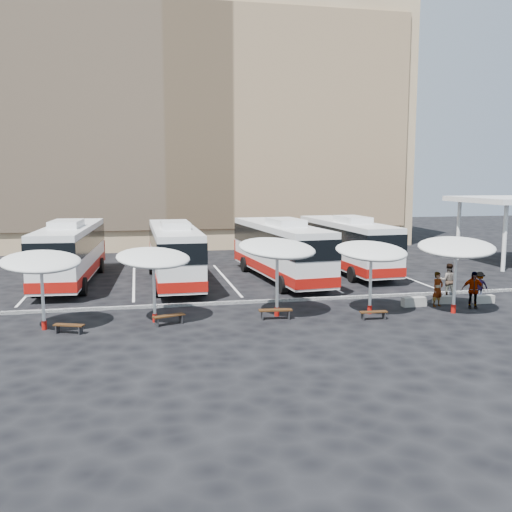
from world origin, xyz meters
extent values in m
plane|color=black|center=(0.00, 0.00, 0.00)|extent=(120.00, 120.00, 0.00)
cube|color=tan|center=(0.00, 32.00, 12.50)|extent=(42.00, 18.00, 25.00)
cube|color=#A2805C|center=(0.00, 22.90, 12.00)|extent=(40.00, 0.30, 20.00)
cylinder|color=white|center=(20.00, 7.00, 2.40)|extent=(0.30, 0.30, 4.80)
cylinder|color=white|center=(20.00, 13.00, 2.40)|extent=(0.30, 0.30, 4.80)
cube|color=black|center=(0.00, 0.50, 0.07)|extent=(34.00, 0.25, 0.15)
cube|color=white|center=(-12.00, 8.00, 0.01)|extent=(0.15, 12.00, 0.01)
cube|color=white|center=(-6.00, 8.00, 0.01)|extent=(0.15, 12.00, 0.01)
cube|color=white|center=(0.00, 8.00, 0.01)|extent=(0.15, 12.00, 0.01)
cube|color=white|center=(6.00, 8.00, 0.01)|extent=(0.15, 12.00, 0.01)
cube|color=white|center=(12.00, 8.00, 0.01)|extent=(0.15, 12.00, 0.01)
cube|color=white|center=(-9.87, 8.66, 2.08)|extent=(3.45, 12.92, 3.19)
cube|color=black|center=(-9.87, 8.66, 2.72)|extent=(3.51, 12.99, 1.17)
cube|color=#A2110B|center=(-9.87, 8.66, 0.91)|extent=(3.51, 12.99, 0.59)
cube|color=#A2110B|center=(-9.48, 15.04, 1.28)|extent=(2.73, 0.38, 1.49)
cube|color=white|center=(-9.94, 7.60, 3.89)|extent=(1.90, 3.29, 0.43)
cylinder|color=black|center=(-10.97, 12.46, 0.53)|extent=(0.44, 1.09, 1.06)
cylinder|color=black|center=(-8.32, 12.30, 0.53)|extent=(0.44, 1.09, 1.06)
cylinder|color=black|center=(-11.47, 4.49, 0.53)|extent=(0.44, 1.09, 1.06)
cylinder|color=black|center=(-8.81, 4.33, 0.53)|extent=(0.44, 1.09, 1.06)
cube|color=white|center=(-3.43, 7.32, 2.05)|extent=(2.71, 12.61, 3.15)
cube|color=black|center=(-3.43, 7.32, 2.68)|extent=(2.78, 12.67, 1.15)
cube|color=#A2110B|center=(-3.43, 7.32, 0.89)|extent=(2.78, 12.67, 0.58)
cube|color=#A2110B|center=(-3.48, 13.62, 1.26)|extent=(2.69, 0.23, 1.47)
cube|color=white|center=(-3.42, 6.27, 3.83)|extent=(1.70, 3.16, 0.42)
cylinder|color=black|center=(-4.77, 10.99, 0.52)|extent=(0.37, 1.05, 1.05)
cylinder|color=black|center=(-2.15, 11.01, 0.52)|extent=(0.37, 1.05, 1.05)
cylinder|color=black|center=(-4.71, 3.12, 0.52)|extent=(0.37, 1.05, 1.05)
cylinder|color=black|center=(-2.09, 3.14, 0.52)|extent=(0.37, 1.05, 1.05)
cube|color=white|center=(3.44, 7.01, 2.09)|extent=(3.82, 13.02, 3.21)
cube|color=black|center=(3.44, 7.01, 2.73)|extent=(3.89, 13.09, 1.18)
cube|color=#A2110B|center=(3.44, 7.01, 0.91)|extent=(3.89, 13.09, 0.59)
cube|color=#A2110B|center=(2.86, 13.40, 1.28)|extent=(2.75, 0.46, 1.50)
cube|color=white|center=(3.53, 5.94, 3.90)|extent=(1.99, 3.35, 0.43)
cylinder|color=black|center=(1.77, 10.61, 0.53)|extent=(0.47, 1.10, 1.07)
cylinder|color=black|center=(4.43, 10.85, 0.53)|extent=(0.47, 1.10, 1.07)
cylinder|color=black|center=(2.49, 2.63, 0.53)|extent=(0.47, 1.10, 1.07)
cylinder|color=black|center=(5.15, 2.87, 0.53)|extent=(0.47, 1.10, 1.07)
cube|color=white|center=(8.92, 9.37, 2.04)|extent=(3.17, 12.66, 3.14)
cube|color=black|center=(8.92, 9.37, 2.67)|extent=(3.23, 12.73, 1.15)
cube|color=#A2110B|center=(8.92, 9.37, 0.89)|extent=(3.23, 12.73, 0.58)
cube|color=#A2110B|center=(8.64, 15.65, 1.26)|extent=(2.69, 0.33, 1.47)
cube|color=white|center=(8.97, 8.33, 3.82)|extent=(1.81, 3.21, 0.42)
cylinder|color=black|center=(7.45, 12.98, 0.52)|extent=(0.41, 1.06, 1.05)
cylinder|color=black|center=(10.07, 13.09, 0.52)|extent=(0.41, 1.06, 1.05)
cylinder|color=black|center=(7.80, 5.13, 0.52)|extent=(0.41, 1.06, 1.05)
cylinder|color=black|center=(10.41, 5.25, 0.52)|extent=(0.41, 1.06, 1.05)
cylinder|color=white|center=(-9.86, -2.88, 1.51)|extent=(0.18, 0.18, 3.02)
cylinder|color=#A2110B|center=(-9.86, -2.88, 0.20)|extent=(0.28, 0.28, 0.40)
ellipsoid|color=silver|center=(-9.86, -2.88, 3.07)|extent=(4.32, 4.35, 1.03)
cylinder|color=white|center=(-5.00, -2.53, 1.50)|extent=(0.18, 0.18, 2.99)
cylinder|color=#A2110B|center=(-5.00, -2.53, 0.20)|extent=(0.28, 0.28, 0.40)
ellipsoid|color=silver|center=(-5.00, -2.53, 3.04)|extent=(4.42, 4.44, 1.03)
cylinder|color=white|center=(0.87, -2.57, 1.64)|extent=(0.20, 0.20, 3.29)
cylinder|color=#A2110B|center=(0.87, -2.57, 0.22)|extent=(0.32, 0.32, 0.44)
ellipsoid|color=silver|center=(0.87, -2.57, 3.34)|extent=(4.91, 4.94, 1.13)
cylinder|color=white|center=(5.51, -3.03, 1.55)|extent=(0.16, 0.16, 3.09)
cylinder|color=#A2110B|center=(5.51, -3.03, 0.21)|extent=(0.25, 0.25, 0.41)
ellipsoid|color=silver|center=(5.51, -3.03, 3.14)|extent=(3.80, 3.85, 1.06)
cylinder|color=white|center=(9.65, -3.77, 1.63)|extent=(0.20, 0.20, 3.26)
cylinder|color=#A2110B|center=(9.65, -3.77, 0.22)|extent=(0.31, 0.31, 0.44)
ellipsoid|color=silver|center=(9.65, -3.77, 3.32)|extent=(4.82, 4.84, 1.12)
cube|color=black|center=(-8.71, -3.79, 0.38)|extent=(1.37, 0.82, 0.05)
cube|color=black|center=(-9.20, -3.59, 0.18)|extent=(0.17, 0.33, 0.36)
cube|color=black|center=(-8.21, -3.98, 0.18)|extent=(0.17, 0.33, 0.36)
cube|color=black|center=(-4.39, -3.17, 0.43)|extent=(1.53, 0.89, 0.06)
cube|color=black|center=(-4.95, -3.38, 0.20)|extent=(0.19, 0.37, 0.40)
cube|color=black|center=(-3.83, -2.96, 0.20)|extent=(0.19, 0.37, 0.40)
cube|color=black|center=(0.65, -3.20, 0.45)|extent=(1.61, 0.56, 0.06)
cube|color=black|center=(0.01, -3.14, 0.21)|extent=(0.10, 0.40, 0.42)
cube|color=black|center=(1.28, -3.25, 0.21)|extent=(0.10, 0.40, 0.42)
cube|color=black|center=(5.20, -4.21, 0.38)|extent=(1.34, 0.39, 0.05)
cube|color=black|center=(4.67, -4.20, 0.18)|extent=(0.06, 0.34, 0.35)
cube|color=black|center=(5.73, -4.23, 0.18)|extent=(0.06, 0.34, 0.35)
cube|color=gray|center=(8.43, -2.00, 0.24)|extent=(1.30, 0.48, 0.48)
cube|color=gray|center=(10.30, -1.71, 0.21)|extent=(1.16, 0.58, 0.42)
cube|color=gray|center=(12.47, -2.07, 0.21)|extent=(1.13, 0.38, 0.42)
imported|color=black|center=(9.62, -2.25, 0.91)|extent=(0.77, 0.62, 1.83)
imported|color=black|center=(11.40, -0.30, 0.96)|extent=(1.14, 1.03, 1.92)
imported|color=black|center=(11.17, -3.05, 0.97)|extent=(1.22, 0.85, 1.93)
imported|color=black|center=(12.86, -1.03, 0.76)|extent=(1.04, 0.67, 1.53)
camera|label=1|loc=(-5.69, -28.95, 6.74)|focal=40.00mm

